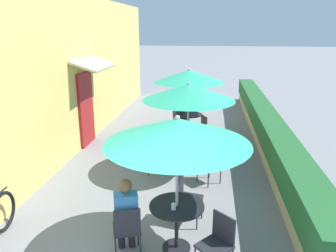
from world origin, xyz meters
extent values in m
cube|color=#E0CC6B|center=(-2.55, 6.85, 2.10)|extent=(0.24, 13.69, 4.20)
cube|color=maroon|center=(-2.39, 6.16, 1.05)|extent=(0.08, 0.96, 2.10)
cube|color=beige|center=(-2.08, 6.16, 2.35)|extent=(0.78, 1.80, 0.30)
cube|color=tan|center=(2.75, 6.75, 0.23)|extent=(0.44, 12.69, 0.45)
cube|color=#235B2D|center=(2.75, 6.75, 0.73)|extent=(0.60, 12.06, 0.56)
cylinder|color=black|center=(0.71, 1.71, 0.01)|extent=(0.44, 0.44, 0.02)
cylinder|color=black|center=(0.71, 1.71, 0.37)|extent=(0.06, 0.06, 0.73)
cylinder|color=black|center=(0.71, 1.71, 0.74)|extent=(0.83, 0.83, 0.02)
cylinder|color=#B7B7BC|center=(0.71, 1.71, 1.03)|extent=(0.04, 0.04, 2.05)
cone|color=#2DAD84|center=(0.71, 1.71, 1.92)|extent=(2.09, 2.09, 0.37)
sphere|color=#B7B7BC|center=(0.71, 1.71, 2.11)|extent=(0.07, 0.07, 0.07)
cube|color=#232328|center=(-0.01, 1.48, 0.45)|extent=(0.51, 0.51, 0.04)
cube|color=#232328|center=(0.05, 1.30, 0.66)|extent=(0.37, 0.15, 0.42)
cylinder|color=#232328|center=(0.10, 1.70, 0.23)|extent=(0.02, 0.02, 0.45)
cylinder|color=#232328|center=(-0.24, 1.59, 0.23)|extent=(0.02, 0.02, 0.45)
cylinder|color=#232328|center=(0.22, 1.36, 0.23)|extent=(0.02, 0.02, 0.45)
cylinder|color=#232328|center=(-0.13, 1.25, 0.23)|extent=(0.02, 0.02, 0.45)
cylinder|color=#23232D|center=(0.01, 1.67, 0.24)|extent=(0.11, 0.11, 0.47)
cylinder|color=#23232D|center=(-0.14, 1.62, 0.24)|extent=(0.11, 0.11, 0.47)
cube|color=#23232D|center=(-0.04, 1.56, 0.53)|extent=(0.40, 0.44, 0.12)
cube|color=teal|center=(-0.01, 1.46, 0.78)|extent=(0.39, 0.32, 0.50)
sphere|color=brown|center=(-0.01, 1.48, 1.15)|extent=(0.20, 0.20, 0.20)
cube|color=#232328|center=(1.27, 1.21, 0.45)|extent=(0.56, 0.56, 0.04)
cube|color=#232328|center=(1.39, 1.35, 0.66)|extent=(0.30, 0.27, 0.42)
cylinder|color=#232328|center=(1.26, 1.47, 0.23)|extent=(0.02, 0.02, 0.45)
cube|color=#232328|center=(0.86, 2.45, 0.45)|extent=(0.47, 0.47, 0.04)
cube|color=#232328|center=(0.68, 2.49, 0.66)|extent=(0.11, 0.38, 0.42)
cylinder|color=#232328|center=(1.00, 2.24, 0.23)|extent=(0.02, 0.02, 0.45)
cylinder|color=#232328|center=(1.07, 2.60, 0.23)|extent=(0.02, 0.02, 0.45)
cylinder|color=#232328|center=(0.65, 2.31, 0.23)|extent=(0.02, 0.02, 0.45)
cylinder|color=#232328|center=(0.72, 2.67, 0.23)|extent=(0.02, 0.02, 0.45)
cylinder|color=white|center=(0.67, 1.60, 0.79)|extent=(0.07, 0.07, 0.09)
cylinder|color=black|center=(0.66, 4.59, 0.01)|extent=(0.44, 0.44, 0.02)
cylinder|color=black|center=(0.66, 4.59, 0.37)|extent=(0.06, 0.06, 0.73)
cylinder|color=black|center=(0.66, 4.59, 0.74)|extent=(0.83, 0.83, 0.02)
cylinder|color=#B7B7BC|center=(0.66, 4.59, 1.03)|extent=(0.04, 0.04, 2.05)
cone|color=#2DAD84|center=(0.66, 4.59, 1.92)|extent=(2.09, 2.09, 0.37)
sphere|color=#B7B7BC|center=(0.66, 4.59, 2.11)|extent=(0.07, 0.07, 0.07)
cube|color=#232328|center=(0.88, 5.31, 0.45)|extent=(0.50, 0.50, 0.04)
cube|color=#232328|center=(0.71, 5.37, 0.66)|extent=(0.14, 0.37, 0.42)
cylinder|color=#232328|center=(1.00, 5.09, 0.23)|extent=(0.02, 0.02, 0.45)
cylinder|color=#232328|center=(1.11, 5.43, 0.23)|extent=(0.02, 0.02, 0.45)
cylinder|color=#232328|center=(0.66, 5.20, 0.23)|extent=(0.02, 0.02, 0.45)
cylinder|color=#232328|center=(0.76, 5.54, 0.23)|extent=(0.02, 0.02, 0.45)
cube|color=#232328|center=(-0.08, 4.42, 0.45)|extent=(0.48, 0.48, 0.04)
cube|color=#232328|center=(-0.03, 4.24, 0.66)|extent=(0.38, 0.11, 0.42)
cylinder|color=#232328|center=(0.06, 4.64, 0.23)|extent=(0.02, 0.02, 0.45)
cylinder|color=#232328|center=(-0.29, 4.56, 0.23)|extent=(0.02, 0.02, 0.45)
cylinder|color=#232328|center=(0.14, 4.29, 0.23)|extent=(0.02, 0.02, 0.45)
cylinder|color=#232328|center=(-0.21, 4.21, 0.23)|extent=(0.02, 0.02, 0.45)
cube|color=#232328|center=(1.18, 4.04, 0.45)|extent=(0.57, 0.57, 0.04)
cube|color=#232328|center=(1.31, 4.16, 0.66)|extent=(0.28, 0.30, 0.42)
cylinder|color=#232328|center=(0.92, 4.05, 0.23)|extent=(0.02, 0.02, 0.45)
cylinder|color=#232328|center=(1.17, 3.78, 0.23)|extent=(0.02, 0.02, 0.45)
cylinder|color=#232328|center=(1.19, 4.29, 0.23)|extent=(0.02, 0.02, 0.45)
cylinder|color=#232328|center=(1.43, 4.03, 0.23)|extent=(0.02, 0.02, 0.45)
cylinder|color=#B73D3D|center=(0.75, 4.48, 0.79)|extent=(0.07, 0.07, 0.09)
cylinder|color=black|center=(0.51, 7.12, 0.01)|extent=(0.44, 0.44, 0.02)
cylinder|color=black|center=(0.51, 7.12, 0.37)|extent=(0.06, 0.06, 0.73)
cylinder|color=black|center=(0.51, 7.12, 0.74)|extent=(0.83, 0.83, 0.02)
cylinder|color=#B7B7BC|center=(0.51, 7.12, 1.03)|extent=(0.04, 0.04, 2.05)
cone|color=#2DAD84|center=(0.51, 7.12, 1.92)|extent=(2.09, 2.09, 0.37)
sphere|color=#B7B7BC|center=(0.51, 7.12, 2.11)|extent=(0.07, 0.07, 0.07)
cube|color=#232328|center=(0.19, 7.80, 0.45)|extent=(0.53, 0.53, 0.04)
cube|color=#232328|center=(0.02, 7.72, 0.66)|extent=(0.19, 0.36, 0.42)
cylinder|color=#232328|center=(0.43, 7.72, 0.23)|extent=(0.02, 0.02, 0.45)
cylinder|color=#232328|center=(0.27, 8.04, 0.23)|extent=(0.02, 0.02, 0.45)
cylinder|color=#232328|center=(0.10, 7.56, 0.23)|extent=(0.02, 0.02, 0.45)
cylinder|color=#232328|center=(-0.05, 7.89, 0.23)|extent=(0.02, 0.02, 0.45)
cylinder|color=#23232D|center=(0.38, 7.81, 0.24)|extent=(0.11, 0.11, 0.47)
cylinder|color=#23232D|center=(0.32, 7.95, 0.24)|extent=(0.11, 0.11, 0.47)
cube|color=#23232D|center=(0.27, 7.84, 0.53)|extent=(0.45, 0.42, 0.12)
cube|color=#282D38|center=(0.17, 7.79, 0.78)|extent=(0.34, 0.40, 0.50)
sphere|color=tan|center=(0.19, 7.80, 1.15)|extent=(0.20, 0.20, 0.20)
cube|color=#232328|center=(0.83, 6.43, 0.45)|extent=(0.53, 0.53, 0.04)
cube|color=#232328|center=(1.00, 6.51, 0.66)|extent=(0.19, 0.36, 0.42)
cylinder|color=#232328|center=(0.59, 6.52, 0.23)|extent=(0.02, 0.02, 0.45)
cylinder|color=#232328|center=(0.74, 6.19, 0.23)|extent=(0.02, 0.02, 0.45)
cylinder|color=#232328|center=(0.92, 6.67, 0.23)|extent=(0.02, 0.02, 0.45)
cylinder|color=#232328|center=(1.07, 6.35, 0.23)|extent=(0.02, 0.02, 0.45)
cylinder|color=#232328|center=(0.47, 7.28, 0.79)|extent=(0.07, 0.07, 0.09)
torus|color=black|center=(-2.23, 1.83, 0.34)|extent=(0.10, 0.69, 0.68)
camera|label=1|loc=(1.14, -2.61, 3.30)|focal=35.00mm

